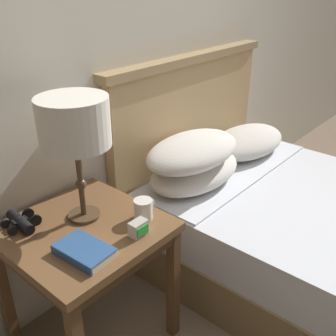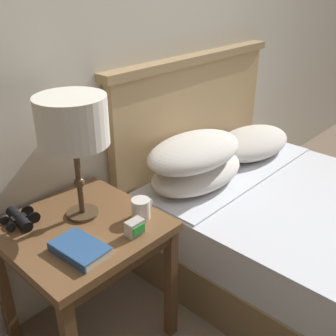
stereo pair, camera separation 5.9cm
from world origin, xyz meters
name	(u,v)px [view 2 (the right image)]	position (x,y,z in m)	size (l,w,h in m)	color
ground_plane	(261,331)	(0.00, 0.00, 0.00)	(20.00, 20.00, 0.00)	#7A6651
wall_back	(120,23)	(0.00, 0.90, 1.30)	(8.00, 0.06, 2.60)	beige
nightstand	(82,241)	(-0.54, 0.56, 0.53)	(0.58, 0.58, 0.61)	brown
bed	(304,232)	(0.47, 0.05, 0.29)	(1.33, 1.80, 1.11)	olive
table_lamp	(73,124)	(-0.49, 0.62, 1.01)	(0.27, 0.27, 0.50)	#4C3823
book_on_nightstand	(80,249)	(-0.65, 0.42, 0.63)	(0.14, 0.21, 0.03)	silver
binoculars_pair	(20,219)	(-0.70, 0.75, 0.64)	(0.14, 0.16, 0.05)	black
coffee_mug	(141,209)	(-0.35, 0.42, 0.66)	(0.10, 0.08, 0.08)	silver
alarm_clock	(135,228)	(-0.44, 0.36, 0.64)	(0.07, 0.05, 0.06)	#B7B2A8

